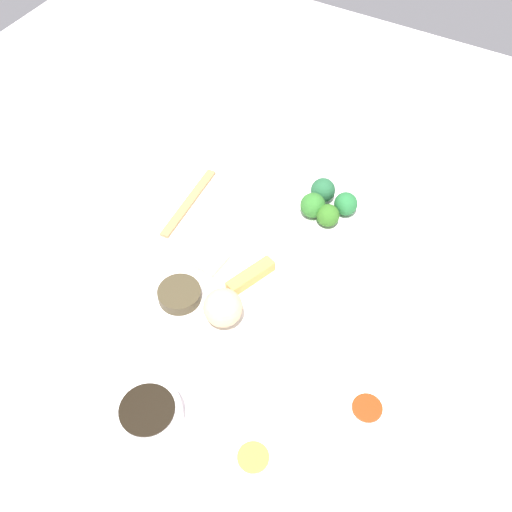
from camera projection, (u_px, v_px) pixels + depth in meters
name	position (u px, v px, depth m)	size (l,w,h in m)	color
tabletop	(238.00, 306.00, 1.17)	(2.20, 2.20, 0.02)	white
main_plate	(217.00, 291.00, 1.17)	(0.28, 0.28, 0.02)	white
rice_scoop	(225.00, 309.00, 1.09)	(0.07, 0.07, 0.07)	tan
spring_roll	(252.00, 277.00, 1.16)	(0.11, 0.03, 0.03)	gold
crab_rangoon_wonton	(207.00, 259.00, 1.20)	(0.07, 0.06, 0.01)	beige
stir_fry_heap	(180.00, 294.00, 1.14)	(0.08, 0.08, 0.02)	#3F3622
broccoli_plate	(325.00, 207.00, 1.31)	(0.23, 0.23, 0.01)	white
broccoli_floret_0	(323.00, 190.00, 1.29)	(0.05, 0.05, 0.05)	#235A35
broccoli_floret_1	(313.00, 205.00, 1.26)	(0.05, 0.05, 0.05)	#2D6E27
broccoli_floret_2	(328.00, 215.00, 1.25)	(0.05, 0.05, 0.05)	#30691F
broccoli_floret_3	(346.00, 204.00, 1.27)	(0.05, 0.05, 0.05)	#246B35
soy_sauce_bowl	(149.00, 415.00, 1.00)	(0.11, 0.11, 0.04)	white
soy_sauce_bowl_liquid	(147.00, 410.00, 0.98)	(0.09, 0.09, 0.00)	black
sauce_ramekin_sweet_and_sour	(366.00, 412.00, 1.01)	(0.06, 0.06, 0.03)	white
sauce_ramekin_sweet_and_sour_liquid	(367.00, 408.00, 0.99)	(0.05, 0.05, 0.00)	red
sauce_ramekin_hot_mustard	(253.00, 461.00, 0.96)	(0.06, 0.06, 0.03)	white
sauce_ramekin_hot_mustard_liquid	(253.00, 457.00, 0.94)	(0.05, 0.05, 0.00)	yellow
chopsticks_pair	(189.00, 202.00, 1.32)	(0.22, 0.02, 0.01)	#9B7C4B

